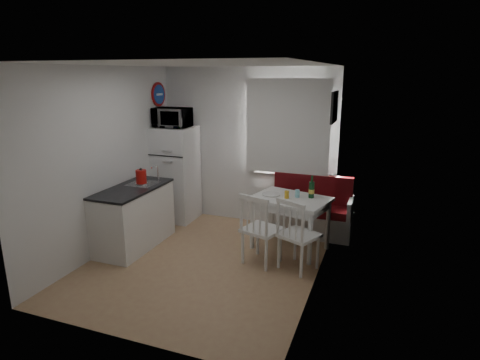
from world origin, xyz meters
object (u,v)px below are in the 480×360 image
object	(u,v)px
dining_table	(291,203)
wine_bottle	(312,187)
fridge	(176,174)
microwave	(172,118)
kitchen_counter	(134,217)
bench	(310,215)
kettle	(141,177)
chair_right	(298,228)
chair_left	(260,223)

from	to	relation	value
dining_table	wine_bottle	size ratio (longest dim) A/B	3.66
fridge	microwave	distance (m)	0.97
kitchen_counter	bench	bearing A→B (deg)	30.01
fridge	kettle	size ratio (longest dim) A/B	6.62
dining_table	fridge	xyz separation A→B (m)	(-2.16, 0.56, 0.12)
kitchen_counter	kettle	xyz separation A→B (m)	(0.05, 0.17, 0.57)
kitchen_counter	chair_right	bearing A→B (deg)	0.43
fridge	kettle	bearing A→B (deg)	-88.40
dining_table	chair_left	size ratio (longest dim) A/B	2.09
bench	kettle	world-z (taller)	kettle
chair_right	bench	bearing A→B (deg)	118.83
chair_left	wine_bottle	size ratio (longest dim) A/B	1.76
bench	chair_right	distance (m)	1.37
microwave	kettle	bearing A→B (deg)	-88.33
chair_left	fridge	distance (m)	2.28
fridge	microwave	world-z (taller)	microwave
bench	kitchen_counter	bearing A→B (deg)	-149.99
chair_left	kettle	size ratio (longest dim) A/B	2.33
kitchen_counter	chair_left	xyz separation A→B (m)	(1.93, 0.02, 0.15)
kitchen_counter	kettle	world-z (taller)	kitchen_counter
fridge	chair_right	bearing A→B (deg)	-26.97
dining_table	microwave	size ratio (longest dim) A/B	2.05
bench	chair_left	bearing A→B (deg)	-107.29
dining_table	chair_right	xyz separation A→B (m)	(0.25, -0.67, -0.09)
bench	fridge	size ratio (longest dim) A/B	0.81
fridge	microwave	bearing A→B (deg)	-90.00
chair_right	microwave	size ratio (longest dim) A/B	1.04
kitchen_counter	chair_right	size ratio (longest dim) A/B	2.19
microwave	kitchen_counter	bearing A→B (deg)	-90.94
fridge	microwave	xyz separation A→B (m)	(0.00, -0.05, 0.97)
kitchen_counter	wine_bottle	size ratio (longest dim) A/B	4.06
kitchen_counter	dining_table	world-z (taller)	kitchen_counter
bench	wine_bottle	distance (m)	0.86
kitchen_counter	dining_table	xyz separation A→B (m)	(2.18, 0.69, 0.24)
bench	dining_table	xyz separation A→B (m)	(-0.17, -0.67, 0.38)
fridge	microwave	size ratio (longest dim) A/B	2.79
bench	wine_bottle	bearing A→B (deg)	-79.59
kitchen_counter	fridge	xyz separation A→B (m)	(0.02, 1.24, 0.36)
microwave	kettle	distance (m)	1.28
kitchen_counter	wine_bottle	xyz separation A→B (m)	(2.45, 0.79, 0.49)
bench	fridge	world-z (taller)	fridge
microwave	kettle	size ratio (longest dim) A/B	2.37
chair_right	kettle	distance (m)	2.42
chair_left	chair_right	distance (m)	0.50
dining_table	chair_right	bearing A→B (deg)	-55.18
kitchen_counter	wine_bottle	bearing A→B (deg)	17.84
chair_left	chair_right	xyz separation A→B (m)	(0.50, 0.00, -0.01)
fridge	wine_bottle	bearing A→B (deg)	-10.63
wine_bottle	kettle	bearing A→B (deg)	-165.50
bench	fridge	distance (m)	2.38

